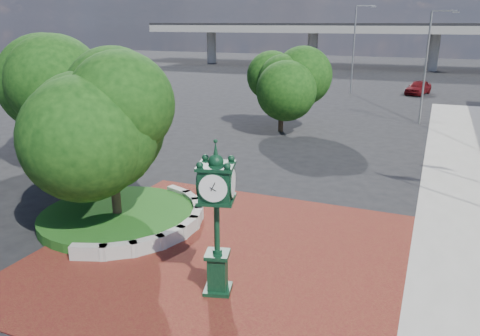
% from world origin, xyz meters
% --- Properties ---
extents(ground, '(200.00, 200.00, 0.00)m').
position_xyz_m(ground, '(0.00, 0.00, 0.00)').
color(ground, black).
rests_on(ground, ground).
extents(plaza, '(12.00, 12.00, 0.04)m').
position_xyz_m(plaza, '(0.00, -1.00, 0.02)').
color(plaza, maroon).
rests_on(plaza, ground).
extents(planter_wall, '(2.96, 6.77, 0.54)m').
position_xyz_m(planter_wall, '(-2.71, -0.00, 0.27)').
color(planter_wall, '#9E9B93').
rests_on(planter_wall, ground).
extents(grass_bed, '(6.10, 6.10, 0.40)m').
position_xyz_m(grass_bed, '(-5.00, 0.00, 0.20)').
color(grass_bed, '#134514').
rests_on(grass_bed, ground).
extents(overpass, '(90.00, 12.00, 7.50)m').
position_xyz_m(overpass, '(-0.22, 70.00, 6.54)').
color(overpass, '#9E9B93').
rests_on(overpass, ground).
extents(tree_planter, '(5.20, 5.20, 6.33)m').
position_xyz_m(tree_planter, '(-5.00, 0.00, 3.72)').
color(tree_planter, '#38281C').
rests_on(tree_planter, ground).
extents(tree_northwest, '(5.60, 5.60, 6.93)m').
position_xyz_m(tree_northwest, '(-13.00, 5.00, 4.12)').
color(tree_northwest, '#38281C').
rests_on(tree_northwest, ground).
extents(tree_street, '(4.40, 4.40, 5.45)m').
position_xyz_m(tree_street, '(-4.00, 18.00, 3.24)').
color(tree_street, '#38281C').
rests_on(tree_street, ground).
extents(post_clock, '(1.14, 1.14, 4.59)m').
position_xyz_m(post_clock, '(0.91, -3.11, 2.52)').
color(post_clock, black).
rests_on(post_clock, ground).
extents(parked_car, '(2.95, 4.81, 1.53)m').
position_xyz_m(parked_car, '(4.33, 41.25, 0.77)').
color(parked_car, maroon).
rests_on(parked_car, ground).
extents(street_lamp_near, '(1.90, 0.32, 8.48)m').
position_xyz_m(street_lamp_near, '(5.45, 24.51, 4.97)').
color(street_lamp_near, slate).
rests_on(street_lamp_near, ground).
extents(street_lamp_far, '(2.05, 0.77, 9.37)m').
position_xyz_m(street_lamp_far, '(-2.41, 39.10, 5.49)').
color(street_lamp_far, slate).
rests_on(street_lamp_far, ground).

